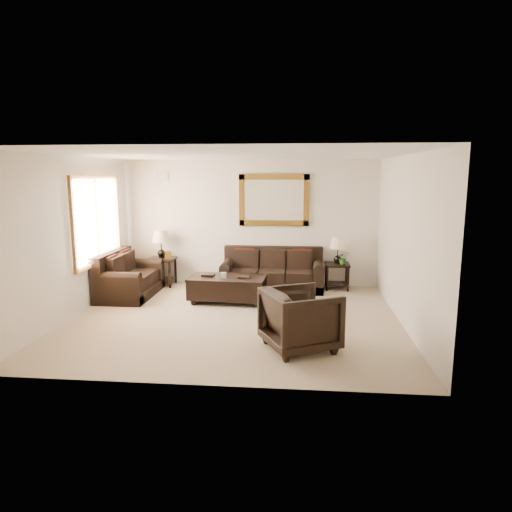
# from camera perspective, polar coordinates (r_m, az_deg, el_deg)

# --- Properties ---
(room) EXTENTS (5.51, 5.01, 2.71)m
(room) POSITION_cam_1_polar(r_m,az_deg,el_deg) (7.46, -2.88, 2.14)
(room) COLOR #9D866C
(room) RESTS_ON ground
(window) EXTENTS (0.07, 1.96, 1.66)m
(window) POSITION_cam_1_polar(r_m,az_deg,el_deg) (9.08, -19.21, 4.29)
(window) COLOR white
(window) RESTS_ON room
(mirror) EXTENTS (1.50, 0.06, 1.10)m
(mirror) POSITION_cam_1_polar(r_m,az_deg,el_deg) (9.81, 2.26, 6.99)
(mirror) COLOR #4D330F
(mirror) RESTS_ON room
(air_vent) EXTENTS (0.25, 0.02, 0.18)m
(air_vent) POSITION_cam_1_polar(r_m,az_deg,el_deg) (10.24, -11.63, 9.73)
(air_vent) COLOR #999999
(air_vent) RESTS_ON room
(sofa) EXTENTS (2.11, 0.91, 0.87)m
(sofa) POSITION_cam_1_polar(r_m,az_deg,el_deg) (9.64, 2.07, -2.29)
(sofa) COLOR black
(sofa) RESTS_ON room
(loveseat) EXTENTS (0.94, 1.58, 0.89)m
(loveseat) POSITION_cam_1_polar(r_m,az_deg,el_deg) (9.44, -15.80, -2.86)
(loveseat) COLOR black
(loveseat) RESTS_ON room
(end_table_left) EXTENTS (0.55, 0.55, 1.21)m
(end_table_left) POSITION_cam_1_polar(r_m,az_deg,el_deg) (10.07, -11.75, 0.81)
(end_table_left) COLOR black
(end_table_left) RESTS_ON room
(end_table_right) EXTENTS (0.50, 0.50, 1.11)m
(end_table_right) POSITION_cam_1_polar(r_m,az_deg,el_deg) (9.70, 10.16, 0.10)
(end_table_right) COLOR black
(end_table_right) RESTS_ON room
(coffee_table) EXTENTS (1.47, 0.85, 0.61)m
(coffee_table) POSITION_cam_1_polar(r_m,az_deg,el_deg) (8.67, -3.59, -3.80)
(coffee_table) COLOR black
(coffee_table) RESTS_ON room
(armchair) EXTENTS (1.16, 1.18, 0.93)m
(armchair) POSITION_cam_1_polar(r_m,az_deg,el_deg) (6.35, 5.57, -7.53)
(armchair) COLOR black
(armchair) RESTS_ON floor
(potted_plant) EXTENTS (0.26, 0.29, 0.21)m
(potted_plant) POSITION_cam_1_polar(r_m,az_deg,el_deg) (9.63, 10.85, -0.40)
(potted_plant) COLOR #2A591E
(potted_plant) RESTS_ON end_table_right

